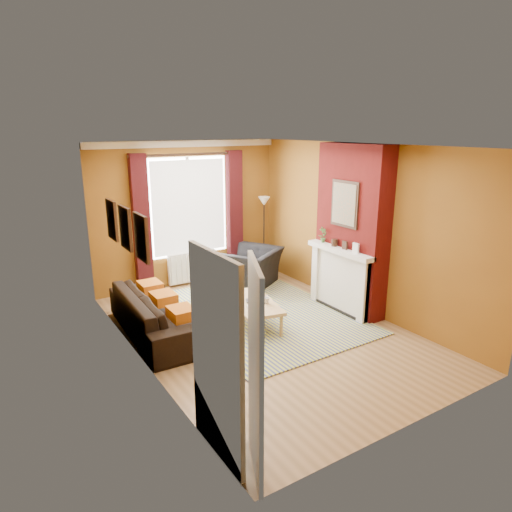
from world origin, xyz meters
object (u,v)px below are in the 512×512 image
at_px(coffee_table, 253,304).
at_px(armchair, 250,268).
at_px(floor_lamp, 264,214).
at_px(wicker_stool, 227,277).
at_px(sofa, 157,313).

bearing_deg(coffee_table, armchair, 72.03).
xyz_separation_m(coffee_table, floor_lamp, (1.58, 2.12, 0.94)).
distance_m(armchair, wicker_stool, 0.49).
xyz_separation_m(coffee_table, wicker_stool, (0.52, 1.82, -0.16)).
xyz_separation_m(sofa, armchair, (2.33, 1.10, 0.04)).
xyz_separation_m(armchair, wicker_stool, (-0.42, 0.19, -0.16)).
xyz_separation_m(wicker_stool, floor_lamp, (1.07, 0.30, 1.10)).
bearing_deg(floor_lamp, coffee_table, -126.74).
height_order(armchair, floor_lamp, floor_lamp).
relative_size(coffee_table, floor_lamp, 0.80).
bearing_deg(floor_lamp, wicker_stool, -164.15).
bearing_deg(armchair, wicker_stool, -56.58).
bearing_deg(armchair, floor_lamp, -174.18).
relative_size(sofa, floor_lamp, 1.37).
bearing_deg(wicker_stool, floor_lamp, 15.85).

